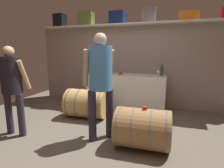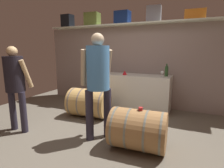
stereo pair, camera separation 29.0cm
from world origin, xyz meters
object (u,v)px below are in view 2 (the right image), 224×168
object	(u,v)px
toolcase_navy	(122,18)
toolcase_orange	(195,15)
wine_glass	(162,73)
wine_barrel_far	(89,103)
wine_bottle_green	(167,71)
visitor_tasting	(15,80)
toolcase_black	(68,21)
wine_barrel_near	(138,129)
toolcase_olive	(92,19)
wine_bottle_dark	(103,67)
winemaker_pouring	(98,76)
tasting_cup	(141,109)
toolcase_grey	(154,14)
work_cabinet	(130,91)
red_funnel	(125,73)

from	to	relation	value
toolcase_navy	toolcase_orange	size ratio (longest dim) A/B	0.88
wine_glass	wine_barrel_far	xyz separation A→B (m)	(-1.40, -0.78, -0.64)
toolcase_orange	wine_bottle_green	distance (m)	1.30
wine_barrel_far	visitor_tasting	distance (m)	1.50
toolcase_orange	wine_bottle_green	xyz separation A→B (m)	(-0.49, -0.16, -1.19)
toolcase_black	wine_barrel_near	bearing A→B (deg)	-34.50
toolcase_olive	toolcase_navy	xyz separation A→B (m)	(0.85, 0.00, -0.01)
toolcase_orange	wine_barrel_far	bearing A→B (deg)	-151.79
wine_bottle_dark	winemaker_pouring	bearing A→B (deg)	-64.91
toolcase_navy	wine_bottle_green	size ratio (longest dim) A/B	1.27
toolcase_orange	wine_glass	distance (m)	1.38
wine_bottle_dark	tasting_cup	world-z (taller)	wine_bottle_dark
toolcase_orange	toolcase_black	bearing A→B (deg)	178.46
toolcase_grey	wine_bottle_green	distance (m)	1.33
wine_barrel_far	winemaker_pouring	distance (m)	1.26
work_cabinet	wine_barrel_far	size ratio (longest dim) A/B	2.18
wine_bottle_dark	toolcase_orange	bearing A→B (deg)	1.74
wine_barrel_near	winemaker_pouring	size ratio (longest dim) A/B	0.49
work_cabinet	wine_bottle_green	bearing A→B (deg)	3.30
wine_bottle_dark	wine_barrel_near	world-z (taller)	wine_bottle_dark
wine_bottle_dark	wine_barrel_far	distance (m)	1.28
wine_glass	red_funnel	world-z (taller)	wine_glass
wine_bottle_green	wine_barrel_far	world-z (taller)	wine_bottle_green
work_cabinet	red_funnel	world-z (taller)	red_funnel
red_funnel	wine_barrel_near	xyz separation A→B (m)	(0.82, -1.65, -0.60)
work_cabinet	winemaker_pouring	xyz separation A→B (m)	(0.04, -1.70, 0.61)
toolcase_black	toolcase_orange	distance (m)	3.29
toolcase_olive	wine_bottle_green	distance (m)	2.36
toolcase_grey	visitor_tasting	xyz separation A→B (m)	(-1.86, -2.25, -1.32)
wine_glass	wine_barrel_far	bearing A→B (deg)	-151.01
wine_barrel_far	toolcase_black	bearing A→B (deg)	135.57
toolcase_grey	red_funnel	bearing A→B (deg)	-153.95
toolcase_black	wine_bottle_green	bearing A→B (deg)	-1.44
toolcase_grey	tasting_cup	distance (m)	2.56
toolcase_orange	visitor_tasting	distance (m)	3.75
wine_glass	visitor_tasting	distance (m)	2.89
toolcase_navy	winemaker_pouring	distance (m)	2.26
work_cabinet	tasting_cup	xyz separation A→B (m)	(0.75, -1.76, 0.19)
visitor_tasting	toolcase_black	bearing A→B (deg)	104.55
toolcase_grey	wine_bottle_dark	size ratio (longest dim) A/B	1.06
wine_barrel_near	visitor_tasting	distance (m)	2.22
toolcase_black	toolcase_navy	xyz separation A→B (m)	(1.66, 0.00, -0.02)
wine_barrel_far	winemaker_pouring	world-z (taller)	winemaker_pouring
wine_glass	visitor_tasting	bearing A→B (deg)	-138.70
toolcase_black	wine_barrel_far	bearing A→B (deg)	-38.32
wine_glass	wine_bottle_dark	bearing A→B (deg)	170.16
toolcase_navy	winemaker_pouring	world-z (taller)	toolcase_navy
red_funnel	winemaker_pouring	distance (m)	1.59
wine_barrel_near	toolcase_black	bearing A→B (deg)	140.57
wine_bottle_green	wine_barrel_near	size ratio (longest dim) A/B	0.35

